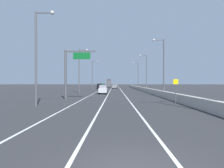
{
  "coord_description": "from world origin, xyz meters",
  "views": [
    {
      "loc": [
        -0.53,
        -5.45,
        2.64
      ],
      "look_at": [
        -1.37,
        47.04,
        2.12
      ],
      "focal_mm": 29.56,
      "sensor_mm": 36.0,
      "label": 1
    }
  ],
  "objects_px": {
    "speed_advisory_sign": "(176,89)",
    "lamp_post_right_second": "(162,64)",
    "lamp_post_right_third": "(146,71)",
    "box_truck": "(109,83)",
    "car_gray_3": "(115,86)",
    "car_silver_1": "(103,90)",
    "lamp_post_left_near": "(38,52)",
    "lamp_post_right_fourth": "(137,74)",
    "car_white_2": "(115,85)",
    "overhead_sign_gantry": "(70,68)",
    "car_green_4": "(103,85)",
    "car_black_0": "(100,86)",
    "lamp_post_left_mid": "(80,68)",
    "lamp_post_left_far": "(93,73)"
  },
  "relations": [
    {
      "from": "car_green_4",
      "to": "box_truck",
      "type": "distance_m",
      "value": 5.57
    },
    {
      "from": "box_truck",
      "to": "lamp_post_right_third",
      "type": "bearing_deg",
      "value": -74.78
    },
    {
      "from": "lamp_post_left_near",
      "to": "car_black_0",
      "type": "distance_m",
      "value": 51.52
    },
    {
      "from": "car_silver_1",
      "to": "lamp_post_left_near",
      "type": "bearing_deg",
      "value": -104.83
    },
    {
      "from": "lamp_post_right_fourth",
      "to": "car_white_2",
      "type": "distance_m",
      "value": 24.48
    },
    {
      "from": "overhead_sign_gantry",
      "to": "lamp_post_left_far",
      "type": "height_order",
      "value": "lamp_post_left_far"
    },
    {
      "from": "car_black_0",
      "to": "box_truck",
      "type": "distance_m",
      "value": 25.13
    },
    {
      "from": "speed_advisory_sign",
      "to": "car_black_0",
      "type": "xyz_separation_m",
      "value": [
        -13.42,
        48.54,
        -0.7
      ]
    },
    {
      "from": "lamp_post_right_third",
      "to": "lamp_post_left_near",
      "type": "relative_size",
      "value": 1.0
    },
    {
      "from": "lamp_post_right_second",
      "to": "car_gray_3",
      "type": "bearing_deg",
      "value": 101.54
    },
    {
      "from": "lamp_post_right_second",
      "to": "lamp_post_left_far",
      "type": "height_order",
      "value": "same"
    },
    {
      "from": "lamp_post_right_fourth",
      "to": "car_green_4",
      "type": "xyz_separation_m",
      "value": [
        -14.94,
        19.81,
        -4.95
      ]
    },
    {
      "from": "box_truck",
      "to": "car_gray_3",
      "type": "bearing_deg",
      "value": -81.59
    },
    {
      "from": "lamp_post_right_third",
      "to": "car_gray_3",
      "type": "xyz_separation_m",
      "value": [
        -8.89,
        23.4,
        -4.94
      ]
    },
    {
      "from": "lamp_post_left_mid",
      "to": "car_green_4",
      "type": "relative_size",
      "value": 2.21
    },
    {
      "from": "lamp_post_right_fourth",
      "to": "lamp_post_left_far",
      "type": "relative_size",
      "value": 1.0
    },
    {
      "from": "car_white_2",
      "to": "car_green_4",
      "type": "bearing_deg",
      "value": -158.05
    },
    {
      "from": "speed_advisory_sign",
      "to": "car_black_0",
      "type": "relative_size",
      "value": 0.68
    },
    {
      "from": "overhead_sign_gantry",
      "to": "car_white_2",
      "type": "xyz_separation_m",
      "value": [
        6.83,
        66.39,
        -3.75
      ]
    },
    {
      "from": "lamp_post_left_mid",
      "to": "car_green_4",
      "type": "xyz_separation_m",
      "value": [
        2.0,
        48.48,
        -4.95
      ]
    },
    {
      "from": "overhead_sign_gantry",
      "to": "speed_advisory_sign",
      "type": "relative_size",
      "value": 2.5
    },
    {
      "from": "lamp_post_right_third",
      "to": "box_truck",
      "type": "relative_size",
      "value": 1.36
    },
    {
      "from": "car_gray_3",
      "to": "car_green_4",
      "type": "relative_size",
      "value": 1.02
    },
    {
      "from": "lamp_post_right_second",
      "to": "lamp_post_left_mid",
      "type": "bearing_deg",
      "value": 149.46
    },
    {
      "from": "lamp_post_left_far",
      "to": "lamp_post_left_near",
      "type": "bearing_deg",
      "value": -90.58
    },
    {
      "from": "speed_advisory_sign",
      "to": "box_truck",
      "type": "height_order",
      "value": "box_truck"
    },
    {
      "from": "lamp_post_right_third",
      "to": "box_truck",
      "type": "xyz_separation_m",
      "value": [
        -11.88,
        43.66,
        -3.97
      ]
    },
    {
      "from": "car_gray_3",
      "to": "box_truck",
      "type": "xyz_separation_m",
      "value": [
        -3.0,
        20.27,
        0.97
      ]
    },
    {
      "from": "car_silver_1",
      "to": "lamp_post_right_third",
      "type": "bearing_deg",
      "value": 43.97
    },
    {
      "from": "lamp_post_right_third",
      "to": "car_gray_3",
      "type": "height_order",
      "value": "lamp_post_right_third"
    },
    {
      "from": "speed_advisory_sign",
      "to": "lamp_post_right_second",
      "type": "xyz_separation_m",
      "value": [
        1.08,
        10.57,
        4.2
      ]
    },
    {
      "from": "lamp_post_right_third",
      "to": "lamp_post_right_fourth",
      "type": "height_order",
      "value": "same"
    },
    {
      "from": "speed_advisory_sign",
      "to": "lamp_post_right_third",
      "type": "distance_m",
      "value": 30.15
    },
    {
      "from": "box_truck",
      "to": "car_silver_1",
      "type": "bearing_deg",
      "value": -89.47
    },
    {
      "from": "lamp_post_left_mid",
      "to": "car_green_4",
      "type": "distance_m",
      "value": 48.78
    },
    {
      "from": "speed_advisory_sign",
      "to": "car_gray_3",
      "type": "distance_m",
      "value": 53.78
    },
    {
      "from": "lamp_post_right_fourth",
      "to": "car_black_0",
      "type": "xyz_separation_m",
      "value": [
        -14.75,
        -0.55,
        -4.91
      ]
    },
    {
      "from": "lamp_post_left_near",
      "to": "lamp_post_right_second",
      "type": "bearing_deg",
      "value": 38.12
    },
    {
      "from": "car_silver_1",
      "to": "lamp_post_right_fourth",
      "type": "bearing_deg",
      "value": 69.28
    },
    {
      "from": "car_black_0",
      "to": "lamp_post_right_second",
      "type": "bearing_deg",
      "value": -69.1
    },
    {
      "from": "lamp_post_left_near",
      "to": "lamp_post_left_mid",
      "type": "height_order",
      "value": "same"
    },
    {
      "from": "lamp_post_right_second",
      "to": "box_truck",
      "type": "xyz_separation_m",
      "value": [
        -11.71,
        62.93,
        -3.97
      ]
    },
    {
      "from": "lamp_post_left_mid",
      "to": "car_gray_3",
      "type": "distance_m",
      "value": 34.12
    },
    {
      "from": "overhead_sign_gantry",
      "to": "car_green_4",
      "type": "xyz_separation_m",
      "value": [
        0.55,
        63.86,
        -3.71
      ]
    },
    {
      "from": "speed_advisory_sign",
      "to": "lamp_post_right_fourth",
      "type": "distance_m",
      "value": 49.29
    },
    {
      "from": "lamp_post_right_fourth",
      "to": "lamp_post_left_mid",
      "type": "xyz_separation_m",
      "value": [
        -16.94,
        -28.67,
        0.0
      ]
    },
    {
      "from": "car_black_0",
      "to": "lamp_post_left_near",
      "type": "bearing_deg",
      "value": -92.68
    },
    {
      "from": "speed_advisory_sign",
      "to": "lamp_post_right_fourth",
      "type": "height_order",
      "value": "lamp_post_right_fourth"
    },
    {
      "from": "overhead_sign_gantry",
      "to": "car_silver_1",
      "type": "relative_size",
      "value": 1.64
    },
    {
      "from": "speed_advisory_sign",
      "to": "car_silver_1",
      "type": "relative_size",
      "value": 0.66
    }
  ]
}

